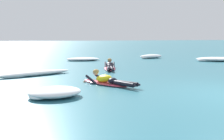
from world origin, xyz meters
TOP-DOWN VIEW (x-y plane):
  - ground_plane at (0.00, 10.00)m, footprint 120.00×120.00m
  - surfer_near at (-3.28, 2.45)m, footprint 1.71×2.21m
  - surfer_far at (-2.26, 6.59)m, footprint 1.01×2.69m
  - whitewater_front at (2.02, 11.91)m, footprint 2.01×1.19m
  - whitewater_mid_left at (5.50, 8.79)m, footprint 3.09×2.15m
  - whitewater_mid_right at (-5.79, 5.14)m, footprint 3.07×1.78m
  - whitewater_back at (-5.07, 0.98)m, footprint 1.57×1.28m
  - whitewater_far_band at (-3.02, 11.17)m, footprint 2.20×1.04m

SIDE VIEW (x-z plane):
  - ground_plane at x=0.00m, z-range 0.00..0.00m
  - whitewater_mid_right at x=-5.79m, z-range -0.01..0.20m
  - whitewater_far_band at x=-3.02m, z-range -0.01..0.21m
  - whitewater_mid_left at x=5.50m, z-range -0.01..0.26m
  - whitewater_back at x=-5.07m, z-range -0.01..0.27m
  - whitewater_front at x=2.02m, z-range -0.01..0.28m
  - surfer_far at x=-2.26m, z-range -0.14..0.41m
  - surfer_near at x=-3.28m, z-range -0.13..0.41m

